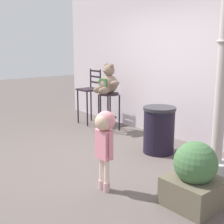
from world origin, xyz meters
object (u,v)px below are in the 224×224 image
at_px(child_walking, 105,134).
at_px(trash_bin, 159,130).
at_px(planter_with_shrub, 195,177).
at_px(teddy_bear, 108,82).
at_px(bar_chair_empty, 90,92).
at_px(lamppost, 222,84).
at_px(bar_stool_with_teddy, 109,104).

bearing_deg(child_walking, trash_bin, 53.49).
distance_m(trash_bin, planter_with_shrub, 1.72).
distance_m(teddy_bear, trash_bin, 1.69).
xyz_separation_m(teddy_bear, bar_chair_empty, (-0.74, 0.09, -0.30)).
relative_size(child_walking, lamppost, 0.32).
relative_size(bar_stool_with_teddy, lamppost, 0.25).
height_order(bar_stool_with_teddy, bar_chair_empty, bar_chair_empty).
bearing_deg(teddy_bear, planter_with_shrub, -21.88).
relative_size(lamppost, bar_chair_empty, 2.54).
distance_m(bar_stool_with_teddy, bar_chair_empty, 0.76).
xyz_separation_m(bar_stool_with_teddy, planter_with_shrub, (2.97, -1.22, -0.23)).
xyz_separation_m(trash_bin, planter_with_shrub, (1.40, -0.99, -0.05)).
xyz_separation_m(bar_stool_with_teddy, lamppost, (2.65, -0.28, 0.68)).
bearing_deg(bar_stool_with_teddy, bar_chair_empty, 175.63).
bearing_deg(bar_chair_empty, lamppost, -5.74).
xyz_separation_m(child_walking, lamppost, (0.59, 1.46, 0.52)).
distance_m(bar_stool_with_teddy, lamppost, 2.75).
xyz_separation_m(bar_stool_with_teddy, trash_bin, (1.56, -0.23, -0.18)).
xyz_separation_m(trash_bin, bar_chair_empty, (-2.30, 0.28, 0.32)).
relative_size(trash_bin, planter_with_shrub, 1.05).
xyz_separation_m(lamppost, planter_with_shrub, (0.32, -0.94, -0.90)).
relative_size(bar_stool_with_teddy, bar_chair_empty, 0.65).
distance_m(lamppost, bar_chair_empty, 3.45).
bearing_deg(teddy_bear, child_walking, -39.73).
height_order(bar_stool_with_teddy, planter_with_shrub, bar_stool_with_teddy).
bearing_deg(bar_chair_empty, teddy_bear, -6.58).
relative_size(bar_stool_with_teddy, planter_with_shrub, 1.08).
xyz_separation_m(bar_chair_empty, planter_with_shrub, (3.71, -1.28, -0.37)).
bearing_deg(teddy_bear, trash_bin, -7.20).
bearing_deg(lamppost, teddy_bear, 174.49).
relative_size(teddy_bear, planter_with_shrub, 0.82).
bearing_deg(teddy_bear, lamppost, -5.51).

